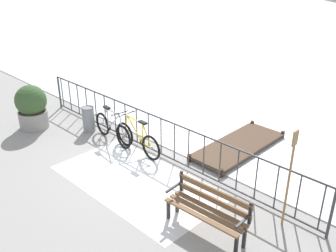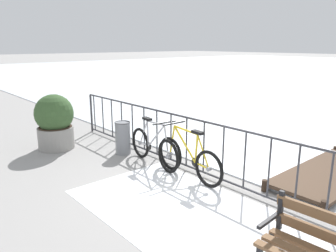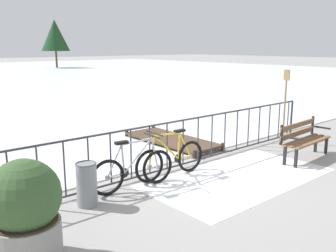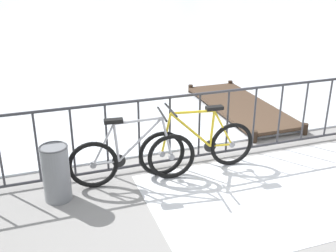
{
  "view_description": "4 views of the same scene",
  "coord_description": "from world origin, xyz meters",
  "px_view_note": "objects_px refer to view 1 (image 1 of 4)",
  "views": [
    {
      "loc": [
        6.23,
        -5.88,
        4.75
      ],
      "look_at": [
        0.31,
        0.16,
        0.82
      ],
      "focal_mm": 40.65,
      "sensor_mm": 36.0,
      "label": 1
    },
    {
      "loc": [
        3.66,
        -4.26,
        2.41
      ],
      "look_at": [
        -0.67,
        -0.49,
        0.97
      ],
      "focal_mm": 34.94,
      "sensor_mm": 36.0,
      "label": 2
    },
    {
      "loc": [
        -5.12,
        -5.66,
        2.59
      ],
      "look_at": [
        -0.23,
        -0.03,
        0.99
      ],
      "focal_mm": 40.1,
      "sensor_mm": 36.0,
      "label": 3
    },
    {
      "loc": [
        -2.48,
        -5.08,
        2.83
      ],
      "look_at": [
        -0.62,
        0.25,
        0.52
      ],
      "focal_mm": 43.96,
      "sensor_mm": 36.0,
      "label": 4
    }
  ],
  "objects_px": {
    "bicycle_near_railing": "(112,129)",
    "park_bench": "(208,207)",
    "trash_bin": "(88,119)",
    "bicycle_second": "(138,139)",
    "oar_upright": "(290,173)",
    "planter_with_shrub": "(32,107)"
  },
  "relations": [
    {
      "from": "bicycle_second",
      "to": "trash_bin",
      "type": "xyz_separation_m",
      "value": [
        -1.96,
        -0.13,
        0.0
      ]
    },
    {
      "from": "bicycle_second",
      "to": "planter_with_shrub",
      "type": "bearing_deg",
      "value": -161.37
    },
    {
      "from": "park_bench",
      "to": "oar_upright",
      "type": "height_order",
      "value": "oar_upright"
    },
    {
      "from": "planter_with_shrub",
      "to": "trash_bin",
      "type": "height_order",
      "value": "planter_with_shrub"
    },
    {
      "from": "bicycle_near_railing",
      "to": "oar_upright",
      "type": "distance_m",
      "value": 5.11
    },
    {
      "from": "bicycle_near_railing",
      "to": "oar_upright",
      "type": "height_order",
      "value": "oar_upright"
    },
    {
      "from": "bicycle_near_railing",
      "to": "park_bench",
      "type": "relative_size",
      "value": 1.05
    },
    {
      "from": "park_bench",
      "to": "oar_upright",
      "type": "bearing_deg",
      "value": 50.03
    },
    {
      "from": "park_bench",
      "to": "oar_upright",
      "type": "xyz_separation_m",
      "value": [
        0.93,
        1.11,
        0.63
      ]
    },
    {
      "from": "bicycle_near_railing",
      "to": "bicycle_second",
      "type": "height_order",
      "value": "same"
    },
    {
      "from": "oar_upright",
      "to": "trash_bin",
      "type": "bearing_deg",
      "value": -178.42
    },
    {
      "from": "bicycle_second",
      "to": "planter_with_shrub",
      "type": "xyz_separation_m",
      "value": [
        -3.32,
        -1.12,
        0.28
      ]
    },
    {
      "from": "bicycle_near_railing",
      "to": "trash_bin",
      "type": "bearing_deg",
      "value": -175.39
    },
    {
      "from": "bicycle_near_railing",
      "to": "park_bench",
      "type": "xyz_separation_m",
      "value": [
        4.13,
        -1.02,
        0.14
      ]
    },
    {
      "from": "bicycle_second",
      "to": "park_bench",
      "type": "relative_size",
      "value": 1.05
    },
    {
      "from": "bicycle_second",
      "to": "oar_upright",
      "type": "distance_m",
      "value": 4.16
    },
    {
      "from": "park_bench",
      "to": "trash_bin",
      "type": "xyz_separation_m",
      "value": [
        -5.12,
        0.94,
        -0.14
      ]
    },
    {
      "from": "oar_upright",
      "to": "park_bench",
      "type": "bearing_deg",
      "value": -129.97
    },
    {
      "from": "trash_bin",
      "to": "bicycle_second",
      "type": "bearing_deg",
      "value": 3.94
    },
    {
      "from": "bicycle_near_railing",
      "to": "oar_upright",
      "type": "bearing_deg",
      "value": 0.98
    },
    {
      "from": "bicycle_near_railing",
      "to": "park_bench",
      "type": "bearing_deg",
      "value": -13.9
    },
    {
      "from": "bicycle_second",
      "to": "park_bench",
      "type": "height_order",
      "value": "bicycle_second"
    }
  ]
}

